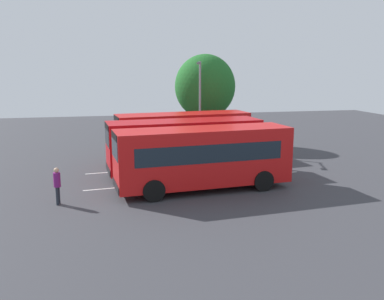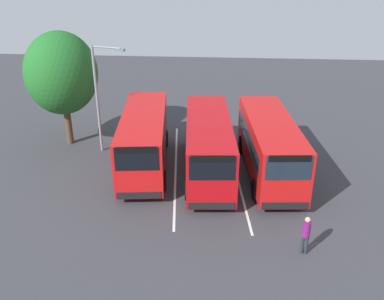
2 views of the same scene
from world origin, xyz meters
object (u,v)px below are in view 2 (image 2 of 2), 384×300
Objects in this scene: bus_center_right at (269,144)px; depot_tree at (62,73)px; bus_center_left at (208,145)px; street_lamp at (100,92)px; bus_far_left at (144,138)px; pedestrian at (306,232)px.

depot_tree is at bearing -109.77° from bus_center_right.
bus_center_left is at bearing -90.29° from bus_center_right.
depot_tree is at bearing 175.15° from street_lamp.
bus_far_left reaches higher than pedestrian.
bus_far_left is 7.10m from depot_tree.
bus_center_right is 10.69m from street_lamp.
bus_far_left and bus_center_left have the same top height.
bus_far_left and bus_center_right have the same top height.
street_lamp is 3.02m from depot_tree.
bus_center_left is 8.15m from pedestrian.
pedestrian is at bearing -23.22° from street_lamp.
pedestrian is at bearing 40.28° from bus_far_left.
bus_center_left reaches higher than pedestrian.
bus_far_left is at bearing 63.64° from pedestrian.
depot_tree is (-3.33, -12.92, 2.98)m from bus_center_right.
pedestrian is (6.87, 4.32, -0.75)m from bus_center_left.
bus_far_left is at bearing -98.07° from bus_center_right.
street_lamp is (-1.90, -3.02, 2.13)m from bus_far_left.
bus_far_left is 1.37× the size of street_lamp.
street_lamp is (-2.25, -10.23, 2.13)m from bus_center_right.
street_lamp is (-2.55, -6.80, 2.13)m from bus_center_left.
bus_center_right is 13.67m from depot_tree.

